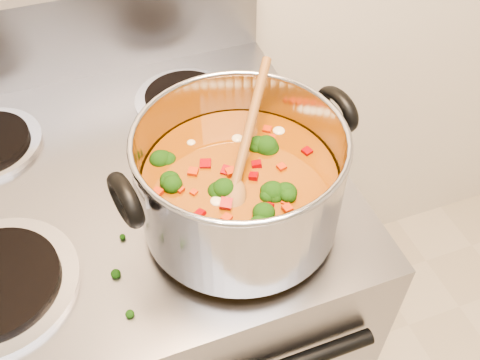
% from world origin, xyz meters
% --- Properties ---
extents(electric_range, '(0.72, 0.65, 1.08)m').
position_xyz_m(electric_range, '(-0.02, 1.16, 0.47)').
color(electric_range, gray).
rests_on(electric_range, ground).
extents(stockpot, '(0.34, 0.28, 0.17)m').
position_xyz_m(stockpot, '(0.15, 1.01, 1.01)').
color(stockpot, '#9E9EA6').
rests_on(stockpot, electric_range).
extents(wooden_spoon, '(0.15, 0.21, 0.10)m').
position_xyz_m(wooden_spoon, '(0.15, 1.01, 1.04)').
color(wooden_spoon, brown).
rests_on(wooden_spoon, stockpot).
extents(cooktop_crumbs, '(0.29, 0.38, 0.01)m').
position_xyz_m(cooktop_crumbs, '(0.12, 1.01, 0.92)').
color(cooktop_crumbs, black).
rests_on(cooktop_crumbs, electric_range).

